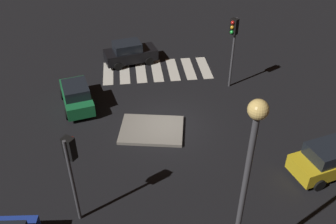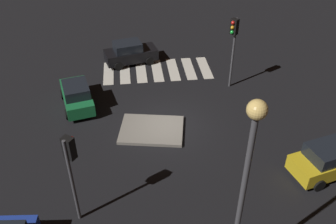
{
  "view_description": "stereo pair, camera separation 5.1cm",
  "coord_description": "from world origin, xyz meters",
  "px_view_note": "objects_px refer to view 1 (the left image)",
  "views": [
    {
      "loc": [
        2.04,
        16.58,
        13.01
      ],
      "look_at": [
        0.0,
        0.0,
        1.0
      ],
      "focal_mm": 39.52,
      "sensor_mm": 36.0,
      "label": 1
    },
    {
      "loc": [
        1.99,
        16.59,
        13.01
      ],
      "look_at": [
        0.0,
        0.0,
        1.0
      ],
      "focal_mm": 39.52,
      "sensor_mm": 36.0,
      "label": 2
    }
  ],
  "objects_px": {
    "traffic_island": "(152,130)",
    "traffic_light_south": "(233,37)",
    "car_black": "(130,53)",
    "traffic_light_north": "(71,160)",
    "car_green": "(77,95)",
    "street_lamp": "(247,173)",
    "car_yellow": "(329,159)"
  },
  "relations": [
    {
      "from": "traffic_island",
      "to": "traffic_light_south",
      "type": "relative_size",
      "value": 0.83
    },
    {
      "from": "car_black",
      "to": "traffic_light_north",
      "type": "distance_m",
      "value": 14.22
    },
    {
      "from": "car_green",
      "to": "traffic_light_south",
      "type": "distance_m",
      "value": 10.19
    },
    {
      "from": "car_black",
      "to": "traffic_light_south",
      "type": "bearing_deg",
      "value": -46.51
    },
    {
      "from": "traffic_island",
      "to": "car_green",
      "type": "xyz_separation_m",
      "value": [
        4.28,
        -3.0,
        0.71
      ]
    },
    {
      "from": "street_lamp",
      "to": "car_black",
      "type": "bearing_deg",
      "value": -80.17
    },
    {
      "from": "traffic_light_north",
      "to": "street_lamp",
      "type": "distance_m",
      "value": 6.92
    },
    {
      "from": "car_green",
      "to": "car_black",
      "type": "height_order",
      "value": "car_black"
    },
    {
      "from": "traffic_light_south",
      "to": "traffic_island",
      "type": "bearing_deg",
      "value": -3.07
    },
    {
      "from": "traffic_light_north",
      "to": "street_lamp",
      "type": "xyz_separation_m",
      "value": [
        -5.61,
        3.48,
        2.07
      ]
    },
    {
      "from": "traffic_island",
      "to": "car_yellow",
      "type": "relative_size",
      "value": 0.96
    },
    {
      "from": "traffic_light_south",
      "to": "car_green",
      "type": "bearing_deg",
      "value": -33.55
    },
    {
      "from": "traffic_island",
      "to": "traffic_light_south",
      "type": "bearing_deg",
      "value": -143.02
    },
    {
      "from": "traffic_light_north",
      "to": "traffic_light_south",
      "type": "bearing_deg",
      "value": -5.56
    },
    {
      "from": "traffic_light_south",
      "to": "street_lamp",
      "type": "distance_m",
      "value": 13.61
    },
    {
      "from": "car_yellow",
      "to": "car_black",
      "type": "height_order",
      "value": "car_yellow"
    },
    {
      "from": "traffic_island",
      "to": "traffic_light_south",
      "type": "height_order",
      "value": "traffic_light_south"
    },
    {
      "from": "car_green",
      "to": "traffic_light_south",
      "type": "xyz_separation_m",
      "value": [
        -9.74,
        -1.11,
        2.78
      ]
    },
    {
      "from": "car_green",
      "to": "car_black",
      "type": "distance_m",
      "value": 6.29
    },
    {
      "from": "traffic_light_south",
      "to": "traffic_light_north",
      "type": "xyz_separation_m",
      "value": [
        8.94,
        9.59,
        -0.3
      ]
    },
    {
      "from": "car_black",
      "to": "traffic_light_south",
      "type": "xyz_separation_m",
      "value": [
        -6.32,
        4.17,
        2.77
      ]
    },
    {
      "from": "car_black",
      "to": "traffic_light_north",
      "type": "xyz_separation_m",
      "value": [
        2.62,
        13.76,
        2.47
      ]
    },
    {
      "from": "traffic_island",
      "to": "car_black",
      "type": "height_order",
      "value": "car_black"
    },
    {
      "from": "car_black",
      "to": "traffic_light_north",
      "type": "relative_size",
      "value": 0.93
    },
    {
      "from": "traffic_light_north",
      "to": "street_lamp",
      "type": "height_order",
      "value": "street_lamp"
    },
    {
      "from": "car_green",
      "to": "car_black",
      "type": "xyz_separation_m",
      "value": [
        -3.42,
        -5.28,
        0.01
      ]
    },
    {
      "from": "car_black",
      "to": "traffic_light_south",
      "type": "height_order",
      "value": "traffic_light_south"
    },
    {
      "from": "car_green",
      "to": "traffic_light_south",
      "type": "height_order",
      "value": "traffic_light_south"
    },
    {
      "from": "traffic_island",
      "to": "traffic_light_north",
      "type": "height_order",
      "value": "traffic_light_north"
    },
    {
      "from": "car_green",
      "to": "traffic_light_north",
      "type": "distance_m",
      "value": 8.87
    },
    {
      "from": "car_yellow",
      "to": "street_lamp",
      "type": "height_order",
      "value": "street_lamp"
    },
    {
      "from": "car_black",
      "to": "street_lamp",
      "type": "bearing_deg",
      "value": -93.25
    }
  ]
}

